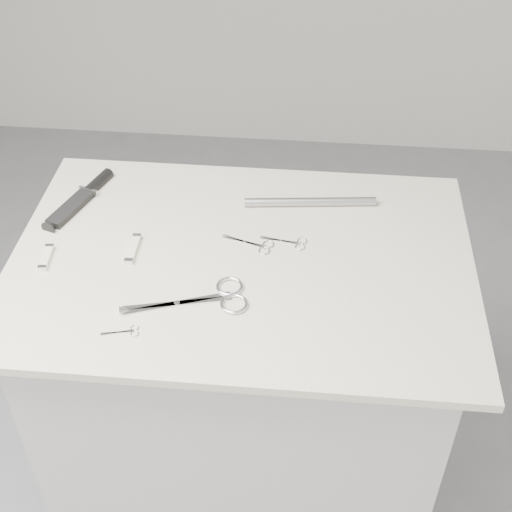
# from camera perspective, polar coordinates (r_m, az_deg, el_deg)

# --- Properties ---
(ground) EXTENTS (4.00, 4.00, 0.01)m
(ground) POSITION_cam_1_polar(r_m,az_deg,el_deg) (2.25, -0.84, -18.26)
(ground) COLOR gray
(ground) RESTS_ON ground
(plinth) EXTENTS (0.90, 0.60, 0.90)m
(plinth) POSITION_cam_1_polar(r_m,az_deg,el_deg) (1.88, -0.98, -11.07)
(plinth) COLOR #BCBCBA
(plinth) RESTS_ON ground
(display_board) EXTENTS (1.00, 0.70, 0.02)m
(display_board) POSITION_cam_1_polar(r_m,az_deg,el_deg) (1.55, -1.17, -0.44)
(display_board) COLOR beige
(display_board) RESTS_ON plinth
(large_shears) EXTENTS (0.25, 0.13, 0.01)m
(large_shears) POSITION_cam_1_polar(r_m,az_deg,el_deg) (1.44, -3.51, -3.38)
(large_shears) COLOR silver
(large_shears) RESTS_ON display_board
(embroidery_scissors_a) EXTENTS (0.12, 0.06, 0.00)m
(embroidery_scissors_a) POSITION_cam_1_polar(r_m,az_deg,el_deg) (1.57, 0.05, 0.89)
(embroidery_scissors_a) COLOR silver
(embroidery_scissors_a) RESTS_ON display_board
(embroidery_scissors_b) EXTENTS (0.10, 0.04, 0.00)m
(embroidery_scissors_b) POSITION_cam_1_polar(r_m,az_deg,el_deg) (1.58, 2.85, 1.09)
(embroidery_scissors_b) COLOR silver
(embroidery_scissors_b) RESTS_ON display_board
(tiny_scissors) EXTENTS (0.07, 0.04, 0.00)m
(tiny_scissors) POSITION_cam_1_polar(r_m,az_deg,el_deg) (1.40, -10.41, -5.98)
(tiny_scissors) COLOR silver
(tiny_scissors) RESTS_ON display_board
(sheathed_knife) EXTENTS (0.11, 0.23, 0.03)m
(sheathed_knife) POSITION_cam_1_polar(r_m,az_deg,el_deg) (1.75, -13.62, 4.70)
(sheathed_knife) COLOR black
(sheathed_knife) RESTS_ON display_board
(pocket_knife_a) EXTENTS (0.02, 0.10, 0.01)m
(pocket_knife_a) POSITION_cam_1_polar(r_m,az_deg,el_deg) (1.58, -9.82, 0.58)
(pocket_knife_a) COLOR white
(pocket_knife_a) RESTS_ON display_board
(pocket_knife_b) EXTENTS (0.02, 0.08, 0.01)m
(pocket_knife_b) POSITION_cam_1_polar(r_m,az_deg,el_deg) (1.60, -16.43, -0.12)
(pocket_knife_b) COLOR white
(pocket_knife_b) RESTS_ON display_board
(metal_rail) EXTENTS (0.31, 0.05, 0.02)m
(metal_rail) POSITION_cam_1_polar(r_m,az_deg,el_deg) (1.69, 4.36, 4.35)
(metal_rail) COLOR #96999E
(metal_rail) RESTS_ON display_board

